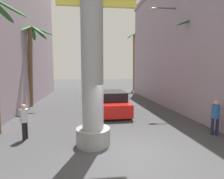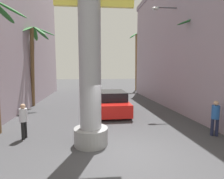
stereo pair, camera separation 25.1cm
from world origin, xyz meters
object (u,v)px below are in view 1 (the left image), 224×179
at_px(neon_sign_pole, 92,17).
at_px(palm_tree_far_right, 134,55).
at_px(palm_tree_mid_left, 31,51).
at_px(pedestrian_curb_left, 24,119).
at_px(street_lamp, 177,49).
at_px(car_lead, 111,102).
at_px(palm_tree_near_right, 197,56).
at_px(pedestrian_by_sign, 215,115).

relative_size(neon_sign_pole, palm_tree_far_right, 1.34).
height_order(palm_tree_mid_left, pedestrian_curb_left, palm_tree_mid_left).
height_order(street_lamp, pedestrian_curb_left, street_lamp).
bearing_deg(neon_sign_pole, palm_tree_far_right, 69.48).
bearing_deg(car_lead, palm_tree_far_right, 67.85).
bearing_deg(car_lead, palm_tree_near_right, -17.77).
height_order(neon_sign_pole, palm_tree_near_right, neon_sign_pole).
relative_size(car_lead, palm_tree_far_right, 0.56).
distance_m(car_lead, palm_tree_mid_left, 7.95).
relative_size(neon_sign_pole, palm_tree_near_right, 1.75).
bearing_deg(palm_tree_far_right, car_lead, -112.15).
height_order(palm_tree_far_right, pedestrian_curb_left, palm_tree_far_right).
bearing_deg(palm_tree_near_right, street_lamp, 101.19).
xyz_separation_m(street_lamp, palm_tree_mid_left, (-11.20, 3.00, 0.02)).
distance_m(palm_tree_far_right, palm_tree_near_right, 15.05).
distance_m(neon_sign_pole, palm_tree_near_right, 7.87).
height_order(palm_tree_mid_left, pedestrian_by_sign, palm_tree_mid_left).
relative_size(palm_tree_far_right, pedestrian_curb_left, 5.30).
bearing_deg(palm_tree_far_right, palm_tree_mid_left, -138.76).
xyz_separation_m(palm_tree_near_right, pedestrian_by_sign, (-1.17, -3.39, -3.01)).
bearing_deg(street_lamp, neon_sign_pole, -140.46).
xyz_separation_m(palm_tree_mid_left, palm_tree_near_right, (11.56, -4.82, -0.65)).
relative_size(palm_tree_mid_left, pedestrian_curb_left, 4.19).
bearing_deg(palm_tree_mid_left, neon_sign_pole, -61.10).
height_order(car_lead, palm_tree_mid_left, palm_tree_mid_left).
bearing_deg(pedestrian_by_sign, palm_tree_near_right, 70.97).
bearing_deg(neon_sign_pole, street_lamp, 39.54).
xyz_separation_m(car_lead, pedestrian_by_sign, (4.19, -5.10, 0.23)).
bearing_deg(street_lamp, car_lead, -178.84).
bearing_deg(pedestrian_by_sign, palm_tree_mid_left, 141.70).
height_order(street_lamp, palm_tree_mid_left, street_lamp).
xyz_separation_m(street_lamp, car_lead, (-5.00, -0.10, -3.87)).
bearing_deg(street_lamp, pedestrian_by_sign, -98.82).
relative_size(street_lamp, palm_tree_mid_left, 1.15).
bearing_deg(street_lamp, pedestrian_curb_left, -155.10).
bearing_deg(pedestrian_curb_left, pedestrian_by_sign, -5.11).
height_order(street_lamp, palm_tree_far_right, palm_tree_far_right).
distance_m(street_lamp, pedestrian_by_sign, 6.40).
distance_m(palm_tree_mid_left, pedestrian_curb_left, 8.47).
relative_size(car_lead, palm_tree_near_right, 0.73).
height_order(palm_tree_far_right, palm_tree_near_right, palm_tree_far_right).
bearing_deg(neon_sign_pole, pedestrian_by_sign, 2.05).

